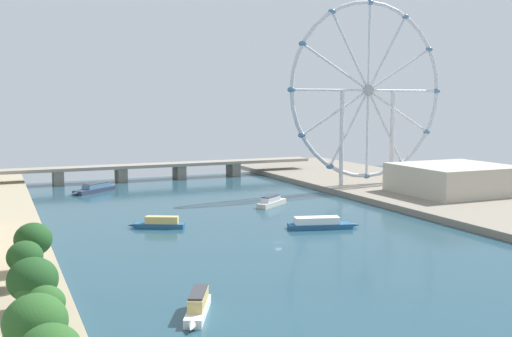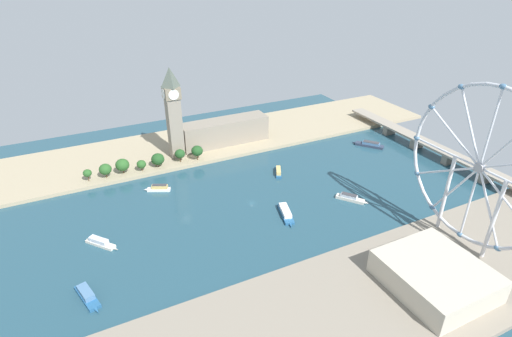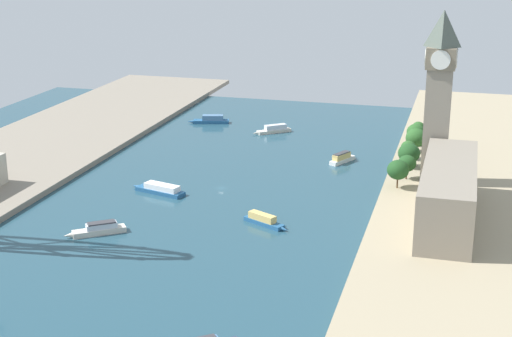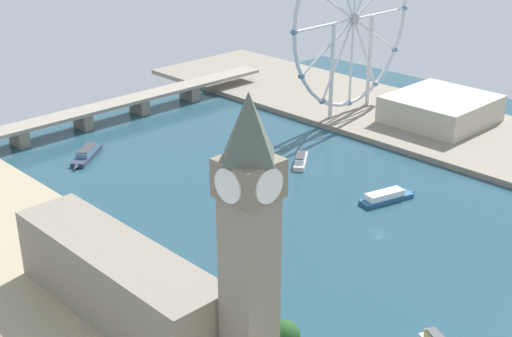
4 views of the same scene
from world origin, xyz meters
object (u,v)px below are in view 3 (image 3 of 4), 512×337
(tour_boat_0, at_px, (343,158))
(tour_boat_1, at_px, (98,229))
(tour_boat_4, at_px, (160,189))
(clock_tower, at_px, (439,95))
(tour_boat_2, at_px, (264,220))
(tour_boat_3, at_px, (274,129))
(parliament_block, at_px, (448,193))
(tour_boat_5, at_px, (211,120))

(tour_boat_0, relative_size, tour_boat_1, 0.92)
(tour_boat_4, bearing_deg, clock_tower, -145.05)
(tour_boat_2, distance_m, tour_boat_3, 158.86)
(clock_tower, distance_m, tour_boat_2, 107.77)
(tour_boat_3, bearing_deg, tour_boat_0, 95.52)
(parliament_block, distance_m, tour_boat_4, 136.16)
(tour_boat_4, bearing_deg, parliament_block, -167.53)
(tour_boat_3, distance_m, tour_boat_5, 48.05)
(tour_boat_1, relative_size, tour_boat_5, 0.84)
(parliament_block, distance_m, tour_boat_3, 175.70)
(parliament_block, bearing_deg, tour_boat_5, -43.39)
(clock_tower, xyz_separation_m, tour_boat_1, (131.55, 100.35, -44.59))
(tour_boat_3, height_order, tour_boat_4, tour_boat_3)
(tour_boat_0, distance_m, tour_boat_5, 118.43)
(tour_boat_5, bearing_deg, tour_boat_0, 131.14)
(tour_boat_0, xyz_separation_m, tour_boat_4, (76.56, 75.50, -0.34))
(tour_boat_2, xyz_separation_m, tour_boat_4, (59.28, -26.92, 0.01))
(clock_tower, xyz_separation_m, tour_boat_5, (148.61, -96.82, -44.47))
(tour_boat_1, bearing_deg, clock_tower, -179.58)
(tour_boat_3, bearing_deg, clock_tower, 101.40)
(parliament_block, xyz_separation_m, tour_boat_5, (157.29, -148.69, -12.98))
(parliament_block, xyz_separation_m, tour_boat_1, (140.23, 48.48, -13.10))
(clock_tower, distance_m, tour_boat_1, 171.36)
(parliament_block, relative_size, tour_boat_0, 4.15)
(tour_boat_1, xyz_separation_m, tour_boat_4, (-4.91, -55.96, -0.04))
(clock_tower, bearing_deg, tour_boat_1, 37.34)
(tour_boat_4, xyz_separation_m, tour_boat_5, (21.97, -141.21, 0.16))
(tour_boat_0, height_order, tour_boat_5, tour_boat_0)
(clock_tower, xyz_separation_m, tour_boat_4, (126.64, 44.39, -44.64))
(tour_boat_5, bearing_deg, tour_boat_3, 148.91)
(clock_tower, distance_m, tour_boat_0, 73.75)
(tour_boat_5, bearing_deg, parliament_block, 121.45)
(clock_tower, relative_size, tour_boat_5, 3.05)
(clock_tower, bearing_deg, tour_boat_2, 46.63)
(tour_boat_0, bearing_deg, tour_boat_3, 70.75)
(tour_boat_0, relative_size, tour_boat_4, 0.70)
(tour_boat_1, xyz_separation_m, tour_boat_2, (-64.20, -29.04, -0.05))
(tour_boat_0, bearing_deg, clock_tower, -95.98)
(tour_boat_2, bearing_deg, clock_tower, 73.63)
(tour_boat_0, distance_m, tour_boat_4, 107.53)
(clock_tower, bearing_deg, tour_boat_5, -33.08)
(tour_boat_1, bearing_deg, parliament_block, 162.16)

